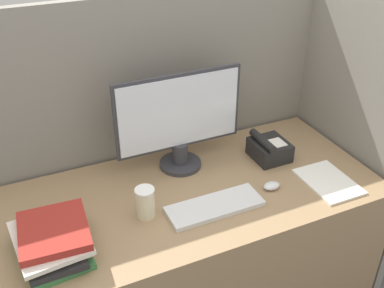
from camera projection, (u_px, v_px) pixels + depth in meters
name	position (u px, v px, depth m)	size (l,w,h in m)	color
cubicle_panel_rear	(159.00, 148.00, 2.24)	(2.01, 0.04, 1.52)	gray
cubicle_panel_right	(344.00, 148.00, 2.24)	(0.04, 0.81, 1.52)	gray
desk	(193.00, 256.00, 2.12)	(1.61, 0.75, 0.78)	#937551
monitor	(179.00, 122.00, 1.96)	(0.58, 0.19, 0.45)	#333338
keyboard	(215.00, 206.00, 1.81)	(0.39, 0.14, 0.02)	silver
mouse	(272.00, 186.00, 1.92)	(0.08, 0.05, 0.03)	silver
coffee_cup	(145.00, 203.00, 1.74)	(0.08, 0.08, 0.13)	beige
book_stack	(53.00, 241.00, 1.57)	(0.27, 0.32, 0.11)	#38723F
desk_telephone	(269.00, 149.00, 2.11)	(0.16, 0.18, 0.12)	black
paper_pile	(328.00, 182.00, 1.96)	(0.20, 0.28, 0.01)	white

